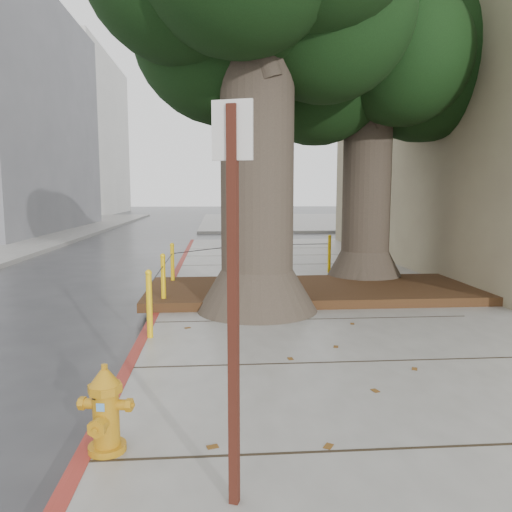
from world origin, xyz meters
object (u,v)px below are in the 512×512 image
Objects in this scene: signpost at (233,285)px; car_silver at (370,223)px; fire_hydrant at (106,410)px; car_red at (430,225)px.

car_silver is (7.69, 21.95, -1.02)m from signpost.
fire_hydrant is 0.21× the size of car_silver.
signpost is 22.32m from car_red.
signpost is at bearing 167.09° from car_silver.
car_silver is at bearing 77.41° from fire_hydrant.
car_silver is 0.92× the size of car_red.
fire_hydrant is 0.28× the size of signpost.
car_red is at bearing 69.91° from fire_hydrant.
car_red is at bearing -124.94° from car_silver.
signpost reaches higher than car_red.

